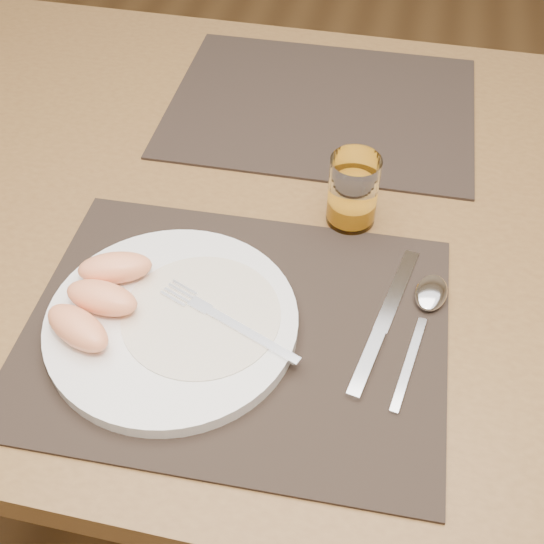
{
  "coord_description": "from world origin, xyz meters",
  "views": [
    {
      "loc": [
        0.11,
        -0.65,
        1.33
      ],
      "look_at": [
        0.0,
        -0.15,
        0.77
      ],
      "focal_mm": 45.0,
      "sensor_mm": 36.0,
      "label": 1
    }
  ],
  "objects_px": {
    "placemat_near": "(236,330)",
    "placemat_far": "(322,106)",
    "plate": "(172,322)",
    "juice_glass": "(353,194)",
    "knife": "(380,331)",
    "fork": "(218,316)",
    "table": "(293,247)",
    "spoon": "(428,302)"
  },
  "relations": [
    {
      "from": "plate",
      "to": "juice_glass",
      "type": "bearing_deg",
      "value": 52.39
    },
    {
      "from": "knife",
      "to": "spoon",
      "type": "relative_size",
      "value": 1.14
    },
    {
      "from": "table",
      "to": "placemat_far",
      "type": "height_order",
      "value": "placemat_far"
    },
    {
      "from": "spoon",
      "to": "placemat_far",
      "type": "bearing_deg",
      "value": 116.29
    },
    {
      "from": "spoon",
      "to": "placemat_near",
      "type": "bearing_deg",
      "value": -159.04
    },
    {
      "from": "placemat_far",
      "to": "fork",
      "type": "height_order",
      "value": "fork"
    },
    {
      "from": "fork",
      "to": "table",
      "type": "bearing_deg",
      "value": 79.65
    },
    {
      "from": "plate",
      "to": "table",
      "type": "bearing_deg",
      "value": 69.08
    },
    {
      "from": "spoon",
      "to": "fork",
      "type": "bearing_deg",
      "value": -160.35
    },
    {
      "from": "placemat_near",
      "to": "knife",
      "type": "xyz_separation_m",
      "value": [
        0.15,
        0.03,
        0.0
      ]
    },
    {
      "from": "juice_glass",
      "to": "knife",
      "type": "bearing_deg",
      "value": -71.94
    },
    {
      "from": "placemat_near",
      "to": "placemat_far",
      "type": "height_order",
      "value": "same"
    },
    {
      "from": "table",
      "to": "juice_glass",
      "type": "relative_size",
      "value": 15.3
    },
    {
      "from": "table",
      "to": "fork",
      "type": "relative_size",
      "value": 8.37
    },
    {
      "from": "knife",
      "to": "placemat_far",
      "type": "bearing_deg",
      "value": 107.78
    },
    {
      "from": "plate",
      "to": "spoon",
      "type": "bearing_deg",
      "value": 18.4
    },
    {
      "from": "fork",
      "to": "juice_glass",
      "type": "distance_m",
      "value": 0.23
    },
    {
      "from": "placemat_near",
      "to": "fork",
      "type": "height_order",
      "value": "fork"
    },
    {
      "from": "plate",
      "to": "fork",
      "type": "height_order",
      "value": "fork"
    },
    {
      "from": "table",
      "to": "plate",
      "type": "bearing_deg",
      "value": -110.92
    },
    {
      "from": "fork",
      "to": "knife",
      "type": "xyz_separation_m",
      "value": [
        0.17,
        0.03,
        -0.02
      ]
    },
    {
      "from": "placemat_near",
      "to": "plate",
      "type": "distance_m",
      "value": 0.07
    },
    {
      "from": "placemat_near",
      "to": "knife",
      "type": "relative_size",
      "value": 2.06
    },
    {
      "from": "placemat_near",
      "to": "table",
      "type": "bearing_deg",
      "value": 84.28
    },
    {
      "from": "placemat_far",
      "to": "plate",
      "type": "height_order",
      "value": "plate"
    },
    {
      "from": "table",
      "to": "fork",
      "type": "height_order",
      "value": "fork"
    },
    {
      "from": "table",
      "to": "juice_glass",
      "type": "distance_m",
      "value": 0.15
    },
    {
      "from": "plate",
      "to": "juice_glass",
      "type": "height_order",
      "value": "juice_glass"
    },
    {
      "from": "table",
      "to": "placemat_far",
      "type": "distance_m",
      "value": 0.24
    },
    {
      "from": "placemat_far",
      "to": "spoon",
      "type": "xyz_separation_m",
      "value": [
        0.18,
        -0.36,
        0.01
      ]
    },
    {
      "from": "spoon",
      "to": "juice_glass",
      "type": "xyz_separation_m",
      "value": [
        -0.1,
        0.12,
        0.04
      ]
    },
    {
      "from": "table",
      "to": "placemat_near",
      "type": "height_order",
      "value": "placemat_near"
    },
    {
      "from": "knife",
      "to": "juice_glass",
      "type": "bearing_deg",
      "value": 108.06
    },
    {
      "from": "plate",
      "to": "juice_glass",
      "type": "xyz_separation_m",
      "value": [
        0.16,
        0.21,
        0.03
      ]
    },
    {
      "from": "table",
      "to": "knife",
      "type": "relative_size",
      "value": 6.4
    },
    {
      "from": "placemat_near",
      "to": "placemat_far",
      "type": "relative_size",
      "value": 1.0
    },
    {
      "from": "fork",
      "to": "knife",
      "type": "distance_m",
      "value": 0.17
    },
    {
      "from": "knife",
      "to": "spoon",
      "type": "bearing_deg",
      "value": 45.8
    },
    {
      "from": "placemat_far",
      "to": "plate",
      "type": "relative_size",
      "value": 1.67
    },
    {
      "from": "placemat_far",
      "to": "fork",
      "type": "relative_size",
      "value": 2.69
    },
    {
      "from": "fork",
      "to": "plate",
      "type": "bearing_deg",
      "value": -167.43
    },
    {
      "from": "table",
      "to": "placemat_near",
      "type": "distance_m",
      "value": 0.24
    }
  ]
}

